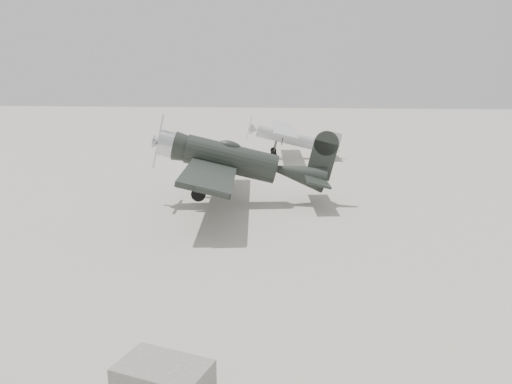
# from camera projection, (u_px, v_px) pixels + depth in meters

# --- Properties ---
(ground) EXTENTS (160.00, 160.00, 0.00)m
(ground) POSITION_uv_depth(u_px,v_px,m) (253.00, 243.00, 18.33)
(ground) COLOR #9A9589
(ground) RESTS_ON ground
(lowwing_monoplane) EXTENTS (8.57, 12.00, 3.86)m
(lowwing_monoplane) POSITION_uv_depth(u_px,v_px,m) (240.00, 162.00, 23.66)
(lowwing_monoplane) COLOR black
(lowwing_monoplane) RESTS_ON ground
(highwing_monoplane) EXTENTS (6.87, 9.68, 2.74)m
(highwing_monoplane) POSITION_uv_depth(u_px,v_px,m) (291.00, 135.00, 36.97)
(highwing_monoplane) COLOR #A3A5A8
(highwing_monoplane) RESTS_ON ground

